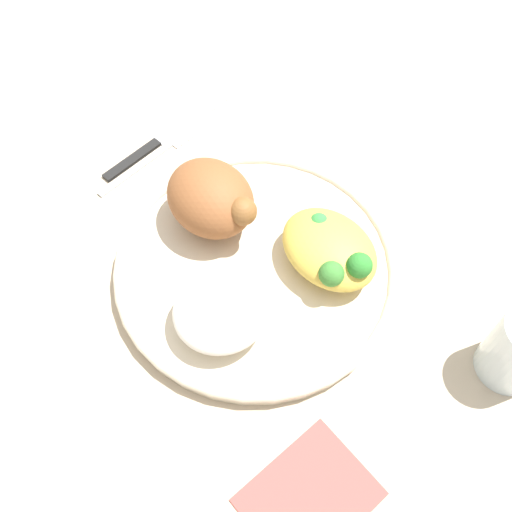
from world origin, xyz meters
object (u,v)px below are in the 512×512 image
object	(u,v)px
roasted_chicken	(209,200)
knife	(157,141)
rice_pile	(221,310)
fork	(153,156)
plate	(256,266)
napkin	(309,497)
mac_cheese_with_broccoli	(330,250)

from	to	relation	value
roasted_chicken	knife	size ratio (longest dim) A/B	0.55
rice_pile	knife	bearing A→B (deg)	159.52
rice_pile	fork	distance (m)	0.24
fork	plate	bearing A→B (deg)	-2.35
roasted_chicken	knife	distance (m)	0.15
plate	roasted_chicken	distance (m)	0.08
fork	napkin	xyz separation A→B (m)	(0.39, -0.12, -0.00)
rice_pile	mac_cheese_with_broccoli	size ratio (longest dim) A/B	0.87
napkin	knife	bearing A→B (deg)	162.26
mac_cheese_with_broccoli	plate	bearing A→B (deg)	-129.73
mac_cheese_with_broccoli	napkin	distance (m)	0.23
napkin	rice_pile	bearing A→B (deg)	166.34
fork	knife	distance (m)	0.02
fork	knife	size ratio (longest dim) A/B	0.75
knife	plate	bearing A→B (deg)	-6.49
mac_cheese_with_broccoli	napkin	world-z (taller)	mac_cheese_with_broccoli
roasted_chicken	knife	xyz separation A→B (m)	(-0.14, 0.03, -0.05)
knife	mac_cheese_with_broccoli	bearing A→B (deg)	6.92
plate	fork	size ratio (longest dim) A/B	2.02
rice_pile	napkin	world-z (taller)	rice_pile
roasted_chicken	mac_cheese_with_broccoli	bearing A→B (deg)	26.82
roasted_chicken	rice_pile	distance (m)	0.12
roasted_chicken	fork	bearing A→B (deg)	174.98
mac_cheese_with_broccoli	napkin	size ratio (longest dim) A/B	0.99
roasted_chicken	rice_pile	xyz separation A→B (m)	(0.10, -0.06, -0.01)
fork	napkin	bearing A→B (deg)	-16.24
fork	napkin	distance (m)	0.41
mac_cheese_with_broccoli	knife	size ratio (longest dim) A/B	0.55
roasted_chicken	rice_pile	world-z (taller)	roasted_chicken
mac_cheese_with_broccoli	fork	xyz separation A→B (m)	(-0.24, -0.05, -0.04)
roasted_chicken	mac_cheese_with_broccoli	size ratio (longest dim) A/B	1.00
plate	fork	distance (m)	0.20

